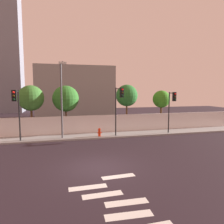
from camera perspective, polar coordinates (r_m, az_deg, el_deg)
ground_plane at (r=12.78m, az=-3.61°, el=-14.90°), size 80.00×80.00×0.00m
sidewalk at (r=20.56m, az=-7.84°, el=-6.65°), size 36.00×2.40×0.15m
perimeter_wall at (r=21.63m, az=-8.26°, el=-3.40°), size 36.00×0.18×1.80m
crosswalk_marking at (r=9.54m, az=1.34°, el=-22.52°), size 3.55×4.74×0.01m
traffic_light_left at (r=21.83m, az=16.10°, el=2.29°), size 0.36×1.10×4.22m
traffic_light_center at (r=18.84m, az=-24.70°, el=1.94°), size 0.35×1.72×4.42m
traffic_light_right at (r=19.46m, az=1.92°, el=3.01°), size 0.50×1.40×4.65m
street_lamp_curbside at (r=19.28m, az=-13.63°, el=4.61°), size 0.62×1.78×6.80m
fire_hydrant at (r=20.09m, az=-3.48°, el=-5.46°), size 0.44×0.26×0.78m
roadside_tree_leftmost at (r=22.38m, az=-21.33°, el=3.54°), size 2.56×2.56×5.05m
roadside_tree_midleft at (r=22.22m, az=-12.57°, el=3.58°), size 2.72×2.72×5.04m
roadside_tree_midright at (r=23.38m, az=4.07°, el=4.50°), size 2.43×2.43×5.18m
roadside_tree_rightmost at (r=25.05m, az=13.36°, el=3.38°), size 2.02×2.02×4.53m
low_building_distant at (r=35.33m, az=-10.05°, el=5.33°), size 12.41×6.00×8.41m
tower_on_skyline at (r=49.83m, az=-27.77°, el=18.91°), size 6.72×5.00×32.53m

